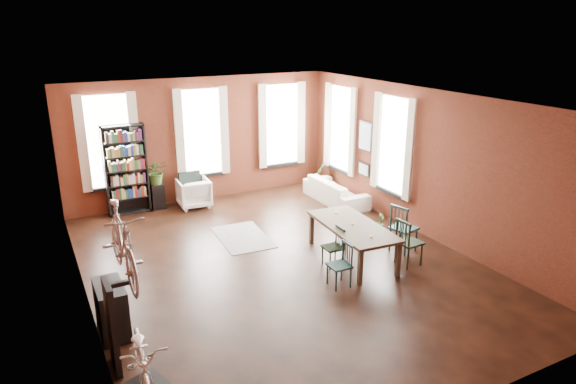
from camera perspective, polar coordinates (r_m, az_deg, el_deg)
room at (r=10.00m, az=-1.28°, el=4.72°), size 9.00×9.04×3.22m
dining_table at (r=10.26m, az=7.12°, el=-5.52°), size 1.11×2.19×0.73m
dining_chair_a at (r=9.21m, az=5.72°, el=-8.11°), size 0.38×0.38×0.80m
dining_chair_b at (r=9.93m, az=5.03°, el=-6.12°), size 0.37×0.37×0.77m
dining_chair_c at (r=10.20m, az=13.32°, el=-5.43°), size 0.45×0.45×0.93m
dining_chair_d at (r=10.75m, az=12.75°, el=-3.90°), size 0.57×0.57×1.01m
bookshelf at (r=13.01m, az=-17.56°, el=2.36°), size 1.00×0.32×2.20m
white_armchair at (r=13.26m, az=-10.44°, el=0.05°), size 0.82×0.77×0.80m
cream_sofa at (r=13.42m, az=5.35°, el=0.54°), size 0.61×2.08×0.81m
striped_rug at (r=11.35m, az=-5.05°, el=-5.02°), size 1.13×1.70×0.01m
bike_wall_rack at (r=7.40m, az=-18.98°, el=-14.01°), size 0.16×0.60×1.30m
console_table at (r=8.31m, az=-19.02°, el=-12.23°), size 0.40×0.80×0.80m
plant_stand at (r=13.37m, az=-14.27°, el=-0.43°), size 0.33×0.33×0.64m
plant_by_sofa at (r=14.56m, az=3.39°, el=1.03°), size 0.65×0.85×0.34m
plant_small at (r=11.88m, az=10.28°, el=-3.78°), size 0.46×0.47×0.16m
bicycle_floor at (r=6.63m, az=-16.09°, el=-15.04°), size 0.61×0.85×1.52m
bicycle_hung at (r=6.78m, az=-18.18°, el=-2.94°), size 0.47×1.00×1.66m
plant_on_stand at (r=13.17m, az=-14.41°, el=1.89°), size 0.71×0.76×0.50m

